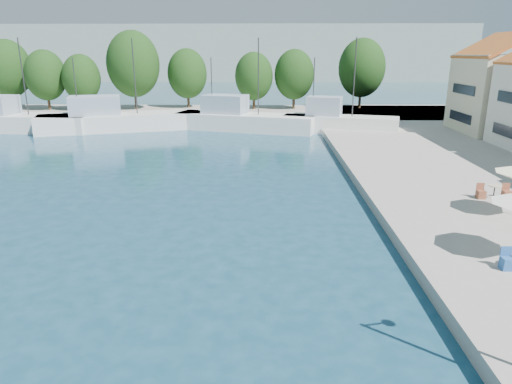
{
  "coord_description": "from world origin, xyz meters",
  "views": [
    {
      "loc": [
        0.23,
        4.5,
        8.33
      ],
      "look_at": [
        -0.29,
        26.0,
        1.72
      ],
      "focal_mm": 32.0,
      "sensor_mm": 36.0,
      "label": 1
    }
  ],
  "objects_px": {
    "trawler_01": "(11,121)",
    "trawler_02": "(117,120)",
    "trawler_04": "(337,123)",
    "trawler_03": "(242,120)"
  },
  "relations": [
    {
      "from": "trawler_01",
      "to": "trawler_02",
      "type": "xyz_separation_m",
      "value": [
        11.66,
        0.65,
        -0.0
      ]
    },
    {
      "from": "trawler_01",
      "to": "trawler_04",
      "type": "distance_m",
      "value": 35.89
    },
    {
      "from": "trawler_01",
      "to": "trawler_02",
      "type": "height_order",
      "value": "same"
    },
    {
      "from": "trawler_02",
      "to": "trawler_04",
      "type": "xyz_separation_m",
      "value": [
        24.23,
        -1.06,
        0.0
      ]
    },
    {
      "from": "trawler_02",
      "to": "trawler_03",
      "type": "bearing_deg",
      "value": -16.11
    },
    {
      "from": "trawler_02",
      "to": "trawler_04",
      "type": "relative_size",
      "value": 1.46
    },
    {
      "from": "trawler_03",
      "to": "trawler_04",
      "type": "xyz_separation_m",
      "value": [
        10.41,
        -1.48,
        0.0
      ]
    },
    {
      "from": "trawler_03",
      "to": "trawler_04",
      "type": "relative_size",
      "value": 1.29
    },
    {
      "from": "trawler_01",
      "to": "trawler_02",
      "type": "distance_m",
      "value": 11.68
    },
    {
      "from": "trawler_02",
      "to": "trawler_03",
      "type": "xyz_separation_m",
      "value": [
        13.81,
        0.43,
        0.0
      ]
    }
  ]
}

